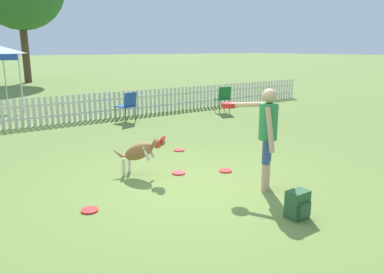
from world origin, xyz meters
The scene contains 11 objects.
ground_plane centered at (0.00, 0.00, 0.00)m, with size 240.00×240.00×0.00m, color olive.
handler_person centered at (0.87, -0.66, 0.98)m, with size 0.52×1.05×1.57m.
leaping_dog centered at (-0.40, 1.00, 0.44)m, with size 0.74×0.91×0.74m.
frisbee_near_handler centered at (-1.66, 0.09, 0.01)m, with size 0.23×0.23×0.02m.
frisbee_near_dog centered at (0.94, 0.32, 0.01)m, with size 0.23×0.23×0.02m.
frisbee_midfield centered at (0.18, 0.70, 0.01)m, with size 0.23×0.23×0.02m.
frisbee_far_scatter centered at (1.02, 1.97, 0.01)m, with size 0.23×0.23×0.02m.
backpack_on_grass centered at (0.48, -1.67, 0.18)m, with size 0.28×0.24×0.37m.
picket_fence centered at (0.00, 6.47, 0.41)m, with size 20.08×0.04×0.82m.
folding_chair_center centered at (1.57, 5.59, 0.53)m, with size 0.61×0.63×0.89m.
folding_chair_green_right centered at (4.92, 5.16, 0.54)m, with size 0.53×0.55×0.90m.
Camera 1 is at (-3.24, -4.55, 2.15)m, focal length 35.00 mm.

